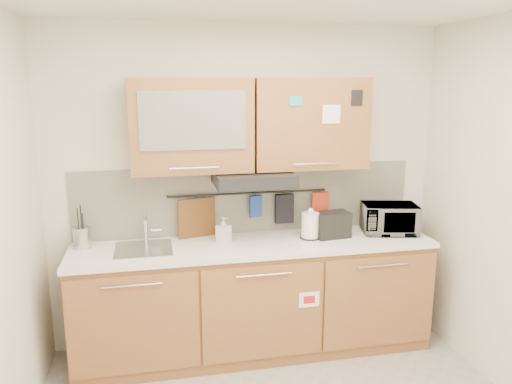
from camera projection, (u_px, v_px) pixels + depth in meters
name	position (u px, v px, depth m)	size (l,w,h in m)	color
wall_back	(247.00, 187.00, 4.11)	(3.20, 3.20, 0.00)	silver
base_cabinet	(255.00, 304.00, 4.01)	(2.80, 0.64, 0.88)	#9B6237
countertop	(255.00, 245.00, 3.90)	(2.82, 0.62, 0.04)	white
backsplash	(248.00, 199.00, 4.12)	(2.80, 0.02, 0.56)	silver
upper_cabinets	(251.00, 124.00, 3.82)	(1.82, 0.37, 0.70)	#9B6237
range_hood	(253.00, 178.00, 3.84)	(0.60, 0.46, 0.10)	black
sink	(144.00, 249.00, 3.74)	(0.42, 0.40, 0.26)	silver
utensil_rail	(248.00, 193.00, 4.07)	(0.02, 0.02, 1.30)	black
utensil_crock	(82.00, 237.00, 3.76)	(0.14, 0.14, 0.33)	#B3B2B7
kettle	(310.00, 226.00, 3.98)	(0.18, 0.17, 0.25)	white
toaster	(332.00, 224.00, 4.01)	(0.29, 0.20, 0.21)	black
microwave	(389.00, 219.00, 4.13)	(0.44, 0.30, 0.24)	#999999
soap_bottle	(224.00, 229.00, 3.89)	(0.09, 0.09, 0.20)	#999999
cutting_board	(197.00, 222.00, 4.01)	(0.31, 0.02, 0.38)	brown
oven_mitt	(256.00, 206.00, 4.09)	(0.11, 0.03, 0.18)	#214098
dark_pouch	(284.00, 209.00, 4.14)	(0.16, 0.04, 0.24)	black
pot_holder	(320.00, 203.00, 4.20)	(0.14, 0.02, 0.18)	red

